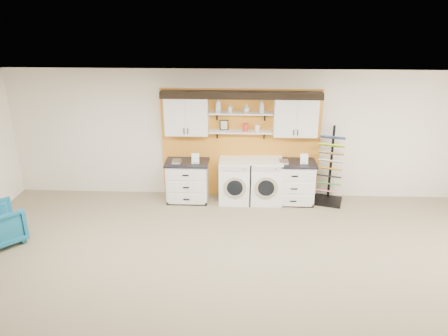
{
  "coord_description": "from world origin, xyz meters",
  "views": [
    {
      "loc": [
        0.03,
        -5.01,
        4.18
      ],
      "look_at": [
        -0.29,
        2.3,
        1.29
      ],
      "focal_mm": 35.0,
      "sensor_mm": 36.0,
      "label": 1
    }
  ],
  "objects_px": {
    "dryer": "(265,181)",
    "sample_rack": "(329,179)",
    "base_cabinet_left": "(188,181)",
    "washer": "(235,181)",
    "base_cabinet_right": "(292,182)"
  },
  "relations": [
    {
      "from": "dryer",
      "to": "sample_rack",
      "type": "bearing_deg",
      "value": 1.6
    },
    {
      "from": "base_cabinet_right",
      "to": "washer",
      "type": "height_order",
      "value": "washer"
    },
    {
      "from": "base_cabinet_right",
      "to": "base_cabinet_left",
      "type": "bearing_deg",
      "value": 180.0
    },
    {
      "from": "sample_rack",
      "to": "dryer",
      "type": "bearing_deg",
      "value": -161.99
    },
    {
      "from": "washer",
      "to": "sample_rack",
      "type": "height_order",
      "value": "sample_rack"
    },
    {
      "from": "base_cabinet_left",
      "to": "washer",
      "type": "distance_m",
      "value": 1.03
    },
    {
      "from": "base_cabinet_right",
      "to": "sample_rack",
      "type": "relative_size",
      "value": 0.56
    },
    {
      "from": "base_cabinet_right",
      "to": "dryer",
      "type": "height_order",
      "value": "dryer"
    },
    {
      "from": "base_cabinet_left",
      "to": "washer",
      "type": "xyz_separation_m",
      "value": [
        1.03,
        -0.0,
        0.02
      ]
    },
    {
      "from": "dryer",
      "to": "sample_rack",
      "type": "distance_m",
      "value": 1.36
    },
    {
      "from": "base_cabinet_right",
      "to": "sample_rack",
      "type": "xyz_separation_m",
      "value": [
        0.78,
        0.03,
        0.07
      ]
    },
    {
      "from": "dryer",
      "to": "washer",
      "type": "bearing_deg",
      "value": -180.0
    },
    {
      "from": "base_cabinet_left",
      "to": "dryer",
      "type": "height_order",
      "value": "dryer"
    },
    {
      "from": "base_cabinet_left",
      "to": "washer",
      "type": "relative_size",
      "value": 0.97
    },
    {
      "from": "base_cabinet_right",
      "to": "sample_rack",
      "type": "distance_m",
      "value": 0.78
    }
  ]
}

